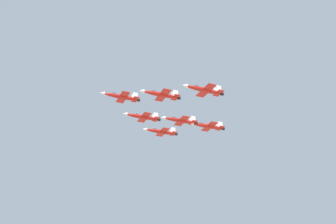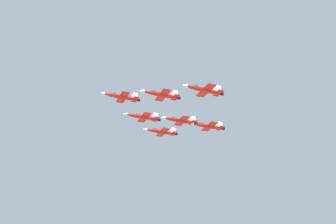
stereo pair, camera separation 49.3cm
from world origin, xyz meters
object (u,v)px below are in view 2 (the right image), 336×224
(jet_slot_rear, at_px, (180,120))
(jet_left_outer, at_px, (204,90))
(jet_lead, at_px, (121,97))
(jet_trailing, at_px, (208,126))
(jet_right_outer, at_px, (161,132))
(jet_left_wingman, at_px, (161,94))
(jet_right_wingman, at_px, (143,117))

(jet_slot_rear, bearing_deg, jet_left_outer, 90.89)
(jet_lead, relative_size, jet_trailing, 1.00)
(jet_left_outer, bearing_deg, jet_right_outer, -91.12)
(jet_left_outer, height_order, jet_right_outer, jet_right_outer)
(jet_left_wingman, relative_size, jet_right_wingman, 0.99)
(jet_left_outer, distance_m, jet_trailing, 28.99)
(jet_lead, relative_size, jet_right_outer, 0.97)
(jet_right_wingman, bearing_deg, jet_left_wingman, 90.53)
(jet_left_wingman, bearing_deg, jet_slot_rear, -138.89)
(jet_lead, height_order, jet_slot_rear, jet_lead)
(jet_right_wingman, height_order, jet_slot_rear, jet_right_wingman)
(jet_trailing, bearing_deg, jet_left_outer, 60.45)
(jet_trailing, bearing_deg, jet_slot_rear, 0.92)
(jet_left_outer, xyz_separation_m, jet_slot_rear, (-20.48, 13.90, -3.56))
(jet_trailing, bearing_deg, jet_lead, 0.92)
(jet_slot_rear, distance_m, jet_trailing, 14.56)
(jet_lead, bearing_deg, jet_left_outer, 139.61)
(jet_right_wingman, distance_m, jet_left_outer, 39.89)
(jet_trailing, bearing_deg, jet_left_wingman, 23.94)
(jet_left_outer, height_order, jet_trailing, jet_left_outer)
(jet_right_outer, bearing_deg, jet_slot_rear, 91.05)
(jet_left_outer, bearing_deg, jet_left_wingman, -41.49)
(jet_slot_rear, bearing_deg, jet_lead, 0.89)
(jet_lead, bearing_deg, jet_right_wingman, -139.65)
(jet_right_outer, bearing_deg, jet_left_outer, 91.05)
(jet_right_wingman, distance_m, jet_slot_rear, 19.67)
(jet_right_outer, height_order, jet_slot_rear, jet_right_outer)
(jet_left_wingman, height_order, jet_trailing, jet_left_wingman)
(jet_lead, distance_m, jet_slot_rear, 29.87)
(jet_lead, xyz_separation_m, jet_right_wingman, (-2.07, 18.99, -2.01))
(jet_left_wingman, distance_m, jet_right_outer, 39.88)
(jet_lead, bearing_deg, jet_left_wingman, 139.62)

